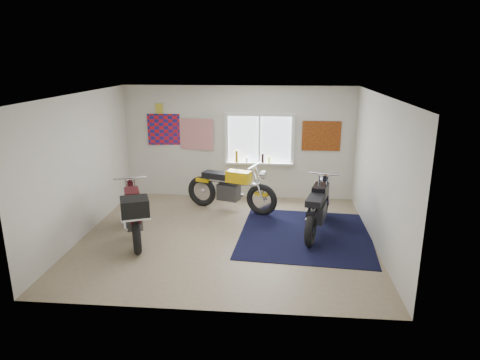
# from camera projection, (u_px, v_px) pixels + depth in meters

# --- Properties ---
(ground) EXTENTS (5.50, 5.50, 0.00)m
(ground) POSITION_uv_depth(u_px,v_px,m) (227.00, 237.00, 8.23)
(ground) COLOR #9E896B
(ground) RESTS_ON ground
(room_shell) EXTENTS (5.50, 5.50, 5.50)m
(room_shell) POSITION_uv_depth(u_px,v_px,m) (226.00, 154.00, 7.78)
(room_shell) COLOR white
(room_shell) RESTS_ON ground
(navy_rug) EXTENTS (2.70, 2.79, 0.01)m
(navy_rug) POSITION_uv_depth(u_px,v_px,m) (305.00, 235.00, 8.31)
(navy_rug) COLOR black
(navy_rug) RESTS_ON ground
(window_assembly) EXTENTS (1.66, 0.17, 1.26)m
(window_assembly) POSITION_uv_depth(u_px,v_px,m) (259.00, 143.00, 10.17)
(window_assembly) COLOR white
(window_assembly) RESTS_ON room_shell
(oil_bottles) EXTENTS (0.84, 0.07, 0.28)m
(oil_bottles) POSITION_uv_depth(u_px,v_px,m) (249.00, 158.00, 10.22)
(oil_bottles) COLOR #856313
(oil_bottles) RESTS_ON window_assembly
(flag_display) EXTENTS (1.60, 0.10, 1.17)m
(flag_display) POSITION_uv_depth(u_px,v_px,m) (159.00, 109.00, 10.17)
(flag_display) COLOR red
(flag_display) RESTS_ON room_shell
(triumph_poster) EXTENTS (0.90, 0.03, 0.70)m
(triumph_poster) POSITION_uv_depth(u_px,v_px,m) (321.00, 136.00, 10.01)
(triumph_poster) COLOR #A54C14
(triumph_poster) RESTS_ON room_shell
(yellow_triumph) EXTENTS (2.12, 0.92, 1.10)m
(yellow_triumph) POSITION_uv_depth(u_px,v_px,m) (231.00, 189.00, 9.54)
(yellow_triumph) COLOR black
(yellow_triumph) RESTS_ON ground
(black_chrome_bike) EXTENTS (0.78, 2.05, 1.07)m
(black_chrome_bike) POSITION_uv_depth(u_px,v_px,m) (318.00, 209.00, 8.36)
(black_chrome_bike) COLOR black
(black_chrome_bike) RESTS_ON navy_rug
(maroon_tourer) EXTENTS (1.10, 2.05, 1.07)m
(maroon_tourer) POSITION_uv_depth(u_px,v_px,m) (134.00, 213.00, 7.89)
(maroon_tourer) COLOR black
(maroon_tourer) RESTS_ON ground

